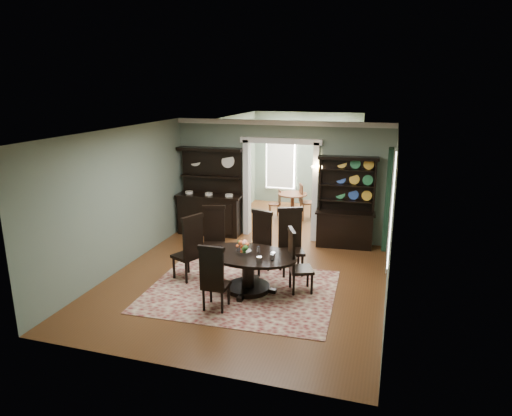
{
  "coord_description": "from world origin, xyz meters",
  "views": [
    {
      "loc": [
        2.7,
        -8.04,
        3.87
      ],
      "look_at": [
        0.07,
        0.6,
        1.4
      ],
      "focal_mm": 32.0,
      "sensor_mm": 36.0,
      "label": 1
    }
  ],
  "objects_px": {
    "sideboard": "(210,204)",
    "welsh_dresser": "(345,214)",
    "parlor_table": "(292,203)",
    "dining_table": "(248,265)"
  },
  "relations": [
    {
      "from": "dining_table",
      "to": "parlor_table",
      "type": "height_order",
      "value": "parlor_table"
    },
    {
      "from": "parlor_table",
      "to": "welsh_dresser",
      "type": "bearing_deg",
      "value": -47.03
    },
    {
      "from": "dining_table",
      "to": "sideboard",
      "type": "height_order",
      "value": "sideboard"
    },
    {
      "from": "dining_table",
      "to": "welsh_dresser",
      "type": "distance_m",
      "value": 3.44
    },
    {
      "from": "welsh_dresser",
      "to": "parlor_table",
      "type": "height_order",
      "value": "welsh_dresser"
    },
    {
      "from": "sideboard",
      "to": "parlor_table",
      "type": "xyz_separation_m",
      "value": [
        1.81,
        1.86,
        -0.29
      ]
    },
    {
      "from": "sideboard",
      "to": "welsh_dresser",
      "type": "bearing_deg",
      "value": -2.58
    },
    {
      "from": "welsh_dresser",
      "to": "parlor_table",
      "type": "bearing_deg",
      "value": 128.3
    },
    {
      "from": "sideboard",
      "to": "welsh_dresser",
      "type": "height_order",
      "value": "sideboard"
    },
    {
      "from": "sideboard",
      "to": "welsh_dresser",
      "type": "xyz_separation_m",
      "value": [
        3.52,
        0.03,
        0.01
      ]
    }
  ]
}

